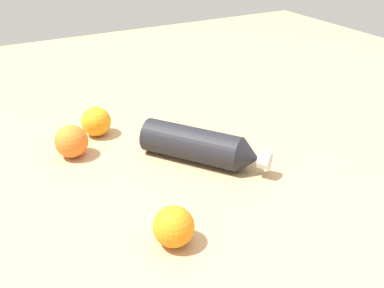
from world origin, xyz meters
name	(u,v)px	position (x,y,z in m)	size (l,w,h in m)	color
ground_plane	(206,164)	(0.00, 0.00, 0.00)	(2.40, 2.40, 0.00)	tan
water_bottle	(202,146)	(0.00, 0.02, 0.04)	(0.22, 0.27, 0.08)	black
orange_0	(174,227)	(-0.18, -0.20, 0.03)	(0.07, 0.07, 0.07)	orange
orange_1	(71,141)	(-0.24, 0.18, 0.04)	(0.07, 0.07, 0.07)	orange
orange_2	(96,121)	(-0.16, 0.25, 0.04)	(0.07, 0.07, 0.07)	orange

